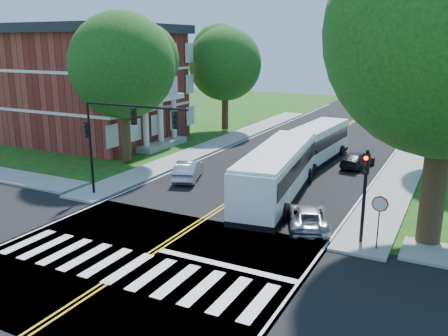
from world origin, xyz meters
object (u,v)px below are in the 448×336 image
Objects in this scene: signal_ne at (365,184)px; signal_nw at (119,129)px; suv at (308,217)px; dark_sedan at (358,160)px; bus_lead at (278,172)px; bus_follow at (313,145)px; hatchback at (188,170)px.

signal_nw is at bearing -179.95° from signal_ne.
suv is 13.45m from dark_sedan.
signal_nw is 14.13m from signal_ne.
bus_follow is (-0.54, 9.12, -0.12)m from bus_lead.
bus_follow is at bearing 61.53° from signal_nw.
bus_follow is 10.42m from hatchback.
suv is (3.69, -12.96, -0.94)m from bus_follow.
signal_ne is 7.75m from bus_lead.
signal_ne is 1.06× the size of hatchback.
suv is at bearing 4.58° from signal_nw.
signal_nw is at bearing 64.30° from bus_follow.
signal_ne reaches higher than bus_follow.
signal_ne reaches higher than bus_lead.
dark_sedan is (10.87, 14.34, -3.79)m from signal_nw.
signal_nw is 1.81× the size of dark_sedan.
signal_nw is 1.62× the size of signal_ne.
bus_follow is 13.51m from suv.
suv is at bearing 121.80° from bus_lead.
signal_nw is 9.73m from bus_lead.
hatchback is at bearing 55.33° from bus_follow.
bus_lead is 2.95× the size of hatchback.
dark_sedan is (-3.19, 14.33, -2.38)m from signal_ne.
bus_follow reaches higher than suv.
bus_lead is 5.08m from suv.
bus_lead is (-6.00, 4.73, -1.30)m from signal_ne.
suv is (11.20, 0.90, -3.78)m from signal_nw.
bus_lead reaches higher than hatchback.
signal_ne is 1.11× the size of dark_sedan.
dark_sedan is at bearing -169.08° from bus_follow.
suv reaches higher than dark_sedan.
signal_ne is at bearing 0.05° from signal_nw.
dark_sedan is at bearing 102.54° from signal_ne.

